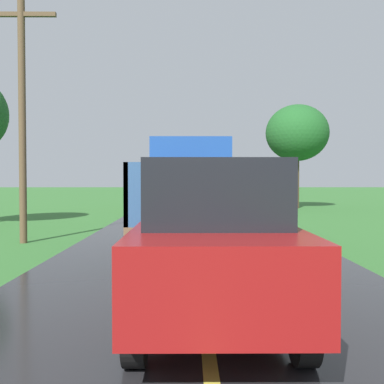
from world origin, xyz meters
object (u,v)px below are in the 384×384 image
(following_car, at_px, (213,240))
(utility_pole_roadside, at_px, (22,112))
(banana_truck_far, at_px, (186,184))
(roadside_tree_near_left, at_px, (297,133))
(banana_truck_near, at_px, (191,192))

(following_car, bearing_deg, utility_pole_roadside, 123.81)
(banana_truck_far, distance_m, following_car, 21.89)
(utility_pole_roadside, relative_size, roadside_tree_near_left, 1.06)
(banana_truck_near, relative_size, banana_truck_far, 1.00)
(banana_truck_near, height_order, banana_truck_far, same)
(banana_truck_near, xyz_separation_m, roadside_tree_near_left, (6.60, 16.40, 3.14))
(banana_truck_near, bearing_deg, roadside_tree_near_left, 68.08)
(banana_truck_far, xyz_separation_m, utility_pole_roadside, (-4.49, -14.53, 2.16))
(roadside_tree_near_left, relative_size, following_car, 1.55)
(banana_truck_near, relative_size, utility_pole_roadside, 0.86)
(following_car, bearing_deg, banana_truck_near, 92.22)
(utility_pole_roadside, distance_m, following_car, 9.22)
(banana_truck_far, height_order, utility_pole_roadside, utility_pole_roadside)
(banana_truck_far, relative_size, following_car, 1.42)
(banana_truck_far, xyz_separation_m, roadside_tree_near_left, (6.80, 0.59, 3.13))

